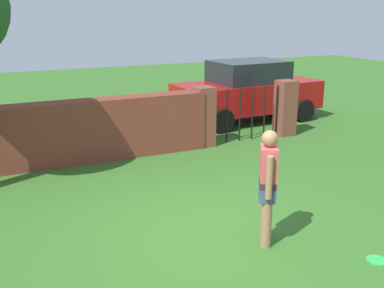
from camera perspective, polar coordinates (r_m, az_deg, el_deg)
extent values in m
plane|color=#336623|center=(6.85, 2.41, -11.10)|extent=(40.00, 40.00, 0.00)
cube|color=brown|center=(9.94, -16.61, 1.10)|extent=(6.68, 0.50, 1.32)
cylinder|color=#9E704C|center=(6.64, 8.99, -8.13)|extent=(0.14, 0.14, 0.85)
cylinder|color=#9E704C|center=(6.44, 9.10, -8.94)|extent=(0.14, 0.14, 0.85)
cube|color=#3F4C72|center=(6.40, 9.19, -5.48)|extent=(0.37, 0.42, 0.28)
cube|color=#CC4C4C|center=(6.28, 9.33, -2.72)|extent=(0.37, 0.42, 0.55)
sphere|color=#9E704C|center=(6.17, 9.49, 0.66)|extent=(0.22, 0.22, 0.22)
cylinder|color=#9E704C|center=(6.52, 9.18, -2.70)|extent=(0.09, 0.09, 0.58)
cylinder|color=#9E704C|center=(6.10, 9.42, -4.08)|extent=(0.09, 0.09, 0.58)
cube|color=brown|center=(10.94, 1.44, 3.36)|extent=(0.44, 0.44, 1.40)
cube|color=brown|center=(12.13, 11.32, 4.34)|extent=(0.44, 0.44, 1.40)
cylinder|color=black|center=(11.07, 2.69, 3.24)|extent=(0.04, 0.04, 1.30)
cylinder|color=black|center=(11.24, 4.30, 3.41)|extent=(0.04, 0.04, 1.30)
cylinder|color=black|center=(11.41, 5.86, 3.57)|extent=(0.04, 0.04, 1.30)
cylinder|color=black|center=(11.59, 7.37, 3.72)|extent=(0.04, 0.04, 1.30)
cylinder|color=black|center=(11.79, 8.84, 3.87)|extent=(0.04, 0.04, 1.30)
cylinder|color=black|center=(11.99, 10.26, 4.01)|extent=(0.04, 0.04, 1.30)
cube|color=#A51111|center=(13.52, 6.79, 5.85)|extent=(4.28, 1.91, 0.80)
cube|color=#1E2328|center=(13.41, 6.89, 8.79)|extent=(2.07, 1.60, 0.60)
cylinder|color=black|center=(12.17, 3.71, 2.84)|extent=(0.65, 0.25, 0.64)
cylinder|color=black|center=(13.61, -0.06, 4.31)|extent=(0.65, 0.25, 0.64)
cylinder|color=black|center=(13.78, 13.44, 4.01)|extent=(0.65, 0.25, 0.64)
cylinder|color=black|center=(15.06, 9.19, 5.28)|extent=(0.65, 0.25, 0.64)
cylinder|color=green|center=(6.67, 21.65, -13.06)|extent=(0.27, 0.27, 0.02)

